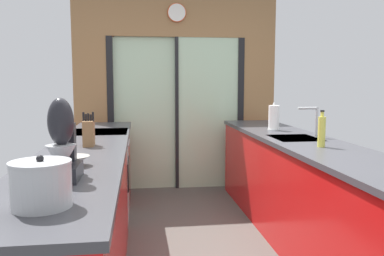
% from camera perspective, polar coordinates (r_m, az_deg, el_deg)
% --- Properties ---
extents(ground_plane, '(5.04, 7.60, 0.02)m').
position_cam_1_polar(ground_plane, '(3.74, 0.62, -15.84)').
color(ground_plane, '#4C4742').
extents(back_wall_unit, '(2.64, 0.12, 2.70)m').
position_cam_1_polar(back_wall_unit, '(5.24, -2.23, 7.76)').
color(back_wall_unit, olive).
rests_on(back_wall_unit, ground_plane).
extents(left_counter_run, '(0.62, 3.80, 0.92)m').
position_cam_1_polar(left_counter_run, '(3.12, -15.14, -11.36)').
color(left_counter_run, red).
rests_on(left_counter_run, ground_plane).
extents(right_counter_run, '(0.62, 3.80, 0.92)m').
position_cam_1_polar(right_counter_run, '(3.55, 16.24, -9.23)').
color(right_counter_run, red).
rests_on(right_counter_run, ground_plane).
extents(sink_faucet, '(0.19, 0.02, 0.28)m').
position_cam_1_polar(sink_faucet, '(3.72, 17.10, 1.49)').
color(sink_faucet, '#B7BABC').
rests_on(sink_faucet, right_counter_run).
extents(oven_range, '(0.60, 0.60, 0.92)m').
position_cam_1_polar(oven_range, '(4.20, -13.15, -6.80)').
color(oven_range, '#B7BABC').
rests_on(oven_range, ground_plane).
extents(mixing_bowl, '(0.19, 0.19, 0.06)m').
position_cam_1_polar(mixing_bowl, '(2.46, -16.68, -4.51)').
color(mixing_bowl, gray).
rests_on(mixing_bowl, left_counter_run).
extents(knife_block, '(0.09, 0.14, 0.27)m').
position_cam_1_polar(knife_block, '(3.18, -14.65, -0.69)').
color(knife_block, brown).
rests_on(knife_block, left_counter_run).
extents(stand_mixer, '(0.17, 0.27, 0.42)m').
position_cam_1_polar(stand_mixer, '(2.12, -18.19, -2.83)').
color(stand_mixer, black).
rests_on(stand_mixer, left_counter_run).
extents(stock_pot, '(0.24, 0.24, 0.21)m').
position_cam_1_polar(stock_pot, '(1.69, -20.91, -7.57)').
color(stock_pot, '#B7BABC').
rests_on(stock_pot, left_counter_run).
extents(soap_bottle_far, '(0.06, 0.06, 0.28)m').
position_cam_1_polar(soap_bottle_far, '(3.19, 18.18, -0.42)').
color(soap_bottle_far, '#D1CC4C').
rests_on(soap_bottle_far, right_counter_run).
extents(paper_towel_roll, '(0.13, 0.13, 0.29)m').
position_cam_1_polar(paper_towel_roll, '(4.19, 11.71, 1.44)').
color(paper_towel_roll, '#B7BABC').
rests_on(paper_towel_roll, right_counter_run).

